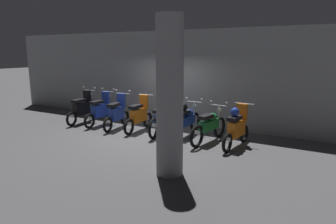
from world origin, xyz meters
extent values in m
plane|color=#4C4C4F|center=(0.00, 0.00, 0.00)|extent=(80.00, 80.00, 0.00)
cube|color=gray|center=(0.00, 2.05, 1.67)|extent=(16.00, 0.30, 3.34)
torus|color=black|center=(-2.98, 0.85, 0.27)|extent=(0.14, 0.54, 0.53)
torus|color=black|center=(-2.86, -0.29, 0.27)|extent=(0.14, 0.54, 0.53)
cube|color=black|center=(-2.92, 0.28, 0.54)|extent=(0.29, 0.75, 0.44)
cube|color=black|center=(-2.95, 0.62, 0.94)|extent=(0.29, 0.15, 0.48)
cube|color=black|center=(-2.90, 0.12, 0.85)|extent=(0.29, 0.54, 0.10)
cylinder|color=#B7BABF|center=(-2.97, 0.76, 1.16)|extent=(0.56, 0.09, 0.04)
sphere|color=#B7BABF|center=(-3.23, 0.73, 1.26)|extent=(0.07, 0.07, 0.07)
sphere|color=#B7BABF|center=(-2.71, 0.78, 1.26)|extent=(0.07, 0.07, 0.07)
cylinder|color=#B7BABF|center=(-2.97, 0.80, 0.69)|extent=(0.07, 0.15, 0.85)
sphere|color=silver|center=(-2.97, 0.80, 1.01)|extent=(0.12, 0.12, 0.12)
cube|color=white|center=(-2.86, -0.27, 0.36)|extent=(0.16, 0.03, 0.10)
torus|color=black|center=(-2.11, 0.91, 0.27)|extent=(0.11, 0.53, 0.53)
torus|color=black|center=(-2.06, -0.24, 0.27)|extent=(0.11, 0.53, 0.53)
cube|color=#1E389E|center=(-2.08, 0.33, 0.54)|extent=(0.25, 0.74, 0.44)
cube|color=#1E389E|center=(-2.10, 0.68, 0.94)|extent=(0.28, 0.13, 0.48)
cube|color=black|center=(-2.08, 0.17, 0.85)|extent=(0.26, 0.53, 0.10)
cylinder|color=#B7BABF|center=(-2.10, 0.82, 1.16)|extent=(0.56, 0.06, 0.04)
sphere|color=#B7BABF|center=(-2.36, 0.81, 1.26)|extent=(0.07, 0.07, 0.07)
sphere|color=#B7BABF|center=(-1.84, 0.83, 1.26)|extent=(0.07, 0.07, 0.07)
cylinder|color=#B7BABF|center=(-2.10, 0.86, 0.69)|extent=(0.06, 0.15, 0.85)
sphere|color=silver|center=(-2.10, 0.86, 1.01)|extent=(0.12, 0.12, 0.12)
cube|color=white|center=(-2.06, -0.22, 0.36)|extent=(0.16, 0.02, 0.10)
torus|color=black|center=(-1.34, 0.79, 0.27)|extent=(0.17, 0.54, 0.53)
torus|color=black|center=(-1.16, -0.35, 0.27)|extent=(0.17, 0.54, 0.53)
cube|color=#1E389E|center=(-1.25, 0.22, 0.54)|extent=(0.33, 0.76, 0.44)
cube|color=#1E389E|center=(-1.30, 0.56, 0.94)|extent=(0.29, 0.16, 0.48)
cube|color=black|center=(-1.23, 0.06, 0.85)|extent=(0.32, 0.55, 0.10)
cylinder|color=#B7BABF|center=(-1.32, 0.70, 1.16)|extent=(0.56, 0.12, 0.04)
sphere|color=#B7BABF|center=(-1.58, 0.66, 1.26)|extent=(0.07, 0.07, 0.07)
sphere|color=#B7BABF|center=(-1.07, 0.74, 1.26)|extent=(0.07, 0.07, 0.07)
cylinder|color=#B7BABF|center=(-1.33, 0.75, 0.69)|extent=(0.08, 0.15, 0.85)
sphere|color=silver|center=(-1.33, 0.75, 1.01)|extent=(0.12, 0.12, 0.12)
cube|color=white|center=(-1.17, -0.32, 0.36)|extent=(0.16, 0.04, 0.10)
torus|color=black|center=(-0.44, 0.91, 0.27)|extent=(0.11, 0.53, 0.53)
torus|color=black|center=(-0.40, -0.24, 0.27)|extent=(0.11, 0.53, 0.53)
cube|color=orange|center=(-0.42, 0.34, 0.54)|extent=(0.25, 0.74, 0.44)
cube|color=orange|center=(-0.43, 0.68, 0.94)|extent=(0.28, 0.13, 0.48)
cube|color=black|center=(-0.41, 0.18, 0.85)|extent=(0.26, 0.53, 0.10)
cylinder|color=#B7BABF|center=(-0.43, 0.82, 1.16)|extent=(0.56, 0.06, 0.04)
cylinder|color=#B7BABF|center=(-0.44, 0.87, 0.69)|extent=(0.06, 0.15, 0.85)
sphere|color=silver|center=(-0.44, 0.87, 1.01)|extent=(0.12, 0.12, 0.12)
cube|color=white|center=(-0.40, -0.21, 0.36)|extent=(0.16, 0.02, 0.10)
torus|color=black|center=(0.33, 1.07, 0.33)|extent=(0.17, 0.66, 0.65)
torus|color=black|center=(0.50, -0.22, 0.33)|extent=(0.17, 0.66, 0.65)
cube|color=#1E389E|center=(0.42, 0.43, 0.52)|extent=(0.33, 0.85, 0.28)
ellipsoid|color=#1E389E|center=(0.40, 0.58, 0.73)|extent=(0.32, 0.47, 0.22)
cube|color=black|center=(0.44, 0.25, 0.80)|extent=(0.31, 0.55, 0.10)
cylinder|color=#B7BABF|center=(0.34, 0.97, 1.02)|extent=(0.56, 0.11, 0.04)
sphere|color=#B7BABF|center=(0.09, 0.93, 1.12)|extent=(0.07, 0.07, 0.07)
sphere|color=#B7BABF|center=(0.60, 1.00, 1.12)|extent=(0.07, 0.07, 0.07)
cylinder|color=#B7BABF|center=(0.34, 1.02, 0.65)|extent=(0.08, 0.17, 0.65)
sphere|color=silver|center=(0.34, 1.02, 0.87)|extent=(0.12, 0.12, 0.12)
cube|color=white|center=(0.50, -0.19, 0.43)|extent=(0.16, 0.03, 0.10)
torus|color=black|center=(1.26, 1.16, 0.33)|extent=(0.10, 0.65, 0.65)
torus|color=black|center=(1.24, -0.14, 0.33)|extent=(0.10, 0.65, 0.65)
cube|color=#1E389E|center=(1.25, 0.51, 0.52)|extent=(0.23, 0.83, 0.28)
ellipsoid|color=#1E389E|center=(1.25, 0.66, 0.73)|extent=(0.27, 0.44, 0.22)
cube|color=black|center=(1.25, 0.32, 0.80)|extent=(0.25, 0.52, 0.10)
cylinder|color=#B7BABF|center=(1.26, 1.05, 1.02)|extent=(0.56, 0.04, 0.04)
sphere|color=#B7BABF|center=(1.00, 1.06, 1.12)|extent=(0.07, 0.07, 0.07)
sphere|color=#B7BABF|center=(1.52, 1.05, 1.12)|extent=(0.07, 0.07, 0.07)
cylinder|color=#B7BABF|center=(1.26, 1.10, 0.65)|extent=(0.06, 0.16, 0.65)
sphere|color=silver|center=(1.26, 1.10, 0.87)|extent=(0.12, 0.12, 0.12)
cube|color=white|center=(1.24, -0.12, 0.43)|extent=(0.16, 0.01, 0.10)
sphere|color=black|center=(1.25, 0.32, 0.97)|extent=(0.24, 0.24, 0.24)
torus|color=black|center=(2.18, 0.93, 0.33)|extent=(0.18, 0.66, 0.65)
torus|color=black|center=(1.99, -0.36, 0.33)|extent=(0.18, 0.66, 0.65)
cube|color=#197238|center=(2.08, 0.29, 0.52)|extent=(0.34, 0.86, 0.28)
ellipsoid|color=#197238|center=(2.11, 0.44, 0.73)|extent=(0.32, 0.47, 0.22)
cube|color=black|center=(2.06, 0.11, 0.80)|extent=(0.31, 0.55, 0.10)
cylinder|color=#B7BABF|center=(2.16, 0.83, 1.02)|extent=(0.56, 0.12, 0.04)
sphere|color=#B7BABF|center=(1.91, 0.87, 1.12)|extent=(0.07, 0.07, 0.07)
sphere|color=#B7BABF|center=(2.42, 0.79, 1.12)|extent=(0.07, 0.07, 0.07)
cylinder|color=#B7BABF|center=(2.17, 0.88, 0.65)|extent=(0.08, 0.17, 0.65)
sphere|color=silver|center=(2.17, 0.88, 0.87)|extent=(0.12, 0.12, 0.12)
cube|color=white|center=(1.99, -0.33, 0.43)|extent=(0.16, 0.04, 0.10)
torus|color=black|center=(2.98, 0.79, 0.27)|extent=(0.15, 0.54, 0.53)
torus|color=black|center=(2.85, -0.36, 0.27)|extent=(0.15, 0.54, 0.53)
cube|color=orange|center=(2.92, 0.21, 0.54)|extent=(0.30, 0.76, 0.44)
cube|color=orange|center=(2.96, 0.56, 0.94)|extent=(0.29, 0.15, 0.48)
cube|color=black|center=(2.90, 0.05, 0.85)|extent=(0.30, 0.54, 0.10)
cylinder|color=#B7BABF|center=(2.97, 0.69, 1.16)|extent=(0.56, 0.10, 0.04)
cylinder|color=#B7BABF|center=(2.98, 0.74, 0.69)|extent=(0.07, 0.15, 0.85)
sphere|color=silver|center=(2.98, 0.74, 1.01)|extent=(0.12, 0.12, 0.12)
cube|color=white|center=(2.86, -0.33, 0.36)|extent=(0.16, 0.03, 0.10)
sphere|color=#1E389E|center=(2.90, 0.05, 1.02)|extent=(0.24, 0.24, 0.24)
cylinder|color=gray|center=(2.21, -2.29, 1.67)|extent=(0.57, 0.57, 3.34)
camera|label=1|loc=(5.17, -7.64, 2.60)|focal=32.07mm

